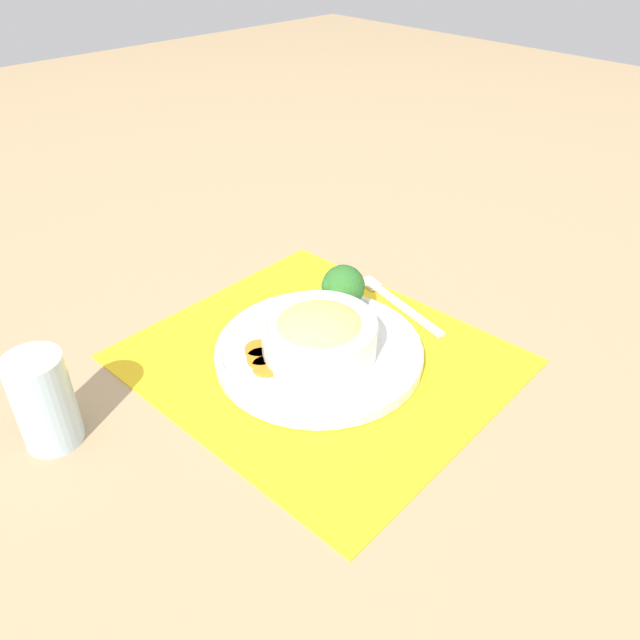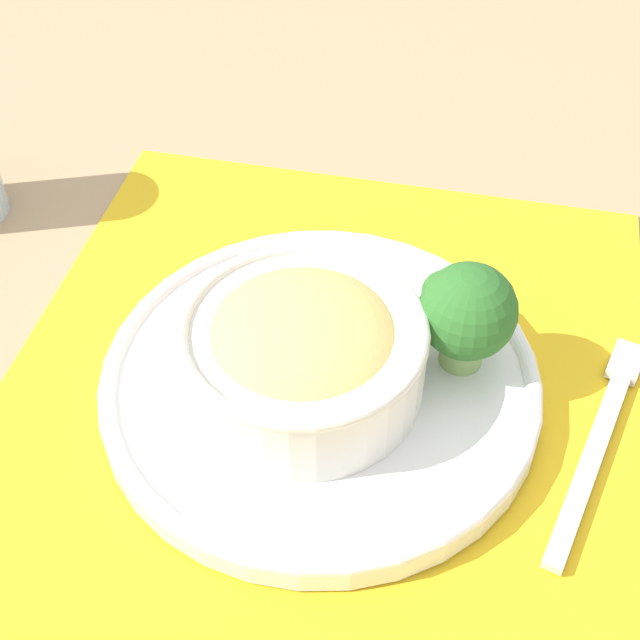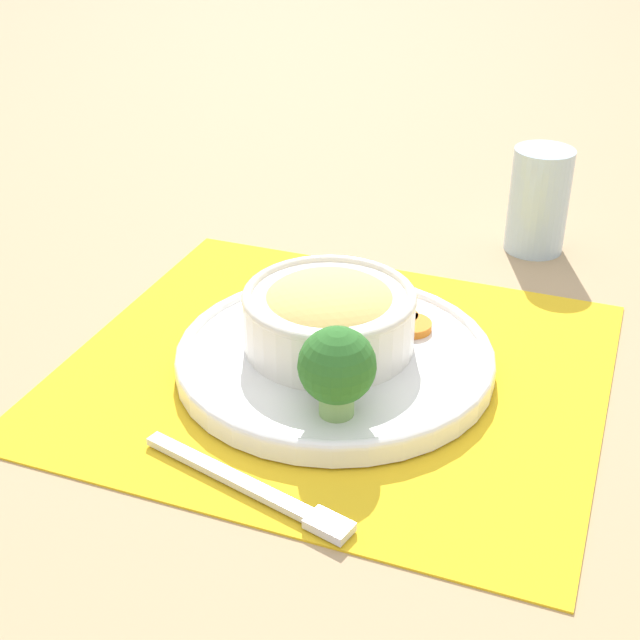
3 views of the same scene
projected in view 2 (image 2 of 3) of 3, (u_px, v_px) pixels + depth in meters
ground_plane at (320, 395)px, 0.58m from camera, size 4.00×4.00×0.00m
placemat at (320, 393)px, 0.58m from camera, size 0.44×0.49×0.00m
plate at (320, 380)px, 0.57m from camera, size 0.28×0.28×0.02m
bowl at (303, 349)px, 0.54m from camera, size 0.15×0.15×0.06m
broccoli_floret at (467, 313)px, 0.54m from camera, size 0.06×0.06×0.08m
carrot_slice_near at (249, 300)px, 0.61m from camera, size 0.04×0.04×0.01m
carrot_slice_middle at (228, 314)px, 0.60m from camera, size 0.04×0.04×0.01m
carrot_slice_far at (211, 331)px, 0.59m from camera, size 0.04×0.04×0.01m
fork at (604, 422)px, 0.56m from camera, size 0.05×0.18×0.01m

